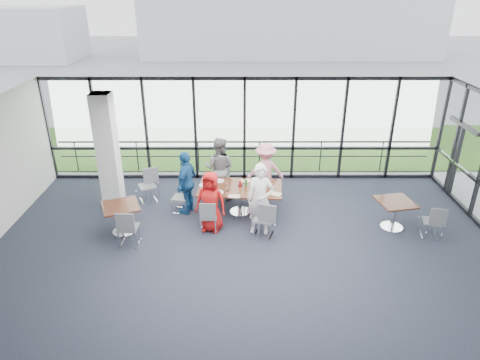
{
  "coord_description": "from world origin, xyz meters",
  "views": [
    {
      "loc": [
        -0.16,
        -7.45,
        5.66
      ],
      "look_at": [
        -0.14,
        2.42,
        1.1
      ],
      "focal_mm": 32.0,
      "sensor_mm": 36.0,
      "label": 1
    }
  ],
  "objects_px": {
    "chair_main_nl": "(209,216)",
    "chair_main_fl": "(221,179)",
    "diner_far_left": "(219,168)",
    "side_table_left": "(121,210)",
    "side_table_right": "(395,206)",
    "diner_far_right": "(265,171)",
    "diner_near_left": "(211,202)",
    "chair_main_end": "(180,198)",
    "chair_spare_r": "(432,221)",
    "diner_near_right": "(260,199)",
    "diner_end": "(187,182)",
    "main_table": "(240,191)",
    "chair_spare_la": "(128,228)",
    "structural_column": "(108,153)",
    "chair_spare_lb": "(147,186)",
    "chair_main_nr": "(264,219)",
    "chair_main_fr": "(263,182)"
  },
  "relations": [
    {
      "from": "diner_near_left",
      "to": "chair_main_nl",
      "type": "height_order",
      "value": "diner_near_left"
    },
    {
      "from": "diner_far_left",
      "to": "chair_spare_lb",
      "type": "bearing_deg",
      "value": 23.45
    },
    {
      "from": "chair_main_fl",
      "to": "chair_spare_lb",
      "type": "xyz_separation_m",
      "value": [
        -2.06,
        -0.46,
        -0.02
      ]
    },
    {
      "from": "main_table",
      "to": "chair_main_nl",
      "type": "height_order",
      "value": "chair_main_nl"
    },
    {
      "from": "main_table",
      "to": "chair_main_fr",
      "type": "distance_m",
      "value": 1.23
    },
    {
      "from": "diner_near_left",
      "to": "chair_main_nr",
      "type": "xyz_separation_m",
      "value": [
        1.29,
        -0.3,
        -0.32
      ]
    },
    {
      "from": "side_table_left",
      "to": "diner_near_right",
      "type": "relative_size",
      "value": 0.61
    },
    {
      "from": "main_table",
      "to": "diner_end",
      "type": "bearing_deg",
      "value": -178.19
    },
    {
      "from": "main_table",
      "to": "chair_spare_la",
      "type": "relative_size",
      "value": 2.47
    },
    {
      "from": "diner_far_right",
      "to": "diner_near_left",
      "type": "bearing_deg",
      "value": 48.27
    },
    {
      "from": "chair_spare_r",
      "to": "structural_column",
      "type": "bearing_deg",
      "value": -176.77
    },
    {
      "from": "chair_main_nl",
      "to": "chair_main_fl",
      "type": "xyz_separation_m",
      "value": [
        0.23,
        2.1,
        0.05
      ]
    },
    {
      "from": "diner_far_right",
      "to": "chair_spare_lb",
      "type": "distance_m",
      "value": 3.36
    },
    {
      "from": "main_table",
      "to": "chair_main_end",
      "type": "xyz_separation_m",
      "value": [
        -1.6,
        0.05,
        -0.23
      ]
    },
    {
      "from": "side_table_right",
      "to": "diner_far_right",
      "type": "distance_m",
      "value": 3.59
    },
    {
      "from": "diner_near_right",
      "to": "chair_main_end",
      "type": "xyz_separation_m",
      "value": [
        -2.1,
        1.04,
        -0.49
      ]
    },
    {
      "from": "side_table_right",
      "to": "diner_far_right",
      "type": "height_order",
      "value": "diner_far_right"
    },
    {
      "from": "chair_main_nr",
      "to": "chair_main_fr",
      "type": "bearing_deg",
      "value": 104.26
    },
    {
      "from": "side_table_left",
      "to": "chair_spare_la",
      "type": "relative_size",
      "value": 1.2
    },
    {
      "from": "side_table_left",
      "to": "diner_far_right",
      "type": "xyz_separation_m",
      "value": [
        3.63,
        1.94,
        0.19
      ]
    },
    {
      "from": "chair_spare_la",
      "to": "diner_near_left",
      "type": "bearing_deg",
      "value": 21.79
    },
    {
      "from": "chair_main_fl",
      "to": "diner_far_right",
      "type": "bearing_deg",
      "value": 161.46
    },
    {
      "from": "diner_end",
      "to": "chair_spare_lb",
      "type": "xyz_separation_m",
      "value": [
        -1.2,
        0.61,
        -0.41
      ]
    },
    {
      "from": "structural_column",
      "to": "diner_near_left",
      "type": "height_order",
      "value": "structural_column"
    },
    {
      "from": "chair_main_nl",
      "to": "chair_main_nr",
      "type": "distance_m",
      "value": 1.37
    },
    {
      "from": "side_table_left",
      "to": "chair_spare_la",
      "type": "xyz_separation_m",
      "value": [
        0.29,
        -0.56,
        -0.17
      ]
    },
    {
      "from": "main_table",
      "to": "chair_spare_r",
      "type": "relative_size",
      "value": 2.74
    },
    {
      "from": "side_table_left",
      "to": "diner_far_left",
      "type": "distance_m",
      "value": 3.03
    },
    {
      "from": "chair_main_fl",
      "to": "diner_far_left",
      "type": "bearing_deg",
      "value": 71.12
    },
    {
      "from": "side_table_left",
      "to": "chair_spare_lb",
      "type": "bearing_deg",
      "value": 79.96
    },
    {
      "from": "chair_main_end",
      "to": "chair_spare_r",
      "type": "relative_size",
      "value": 1.0
    },
    {
      "from": "side_table_left",
      "to": "chair_main_nl",
      "type": "distance_m",
      "value": 2.14
    },
    {
      "from": "diner_near_right",
      "to": "chair_spare_la",
      "type": "bearing_deg",
      "value": -159.47
    },
    {
      "from": "chair_spare_la",
      "to": "main_table",
      "type": "bearing_deg",
      "value": 32.92
    },
    {
      "from": "chair_main_nr",
      "to": "chair_spare_lb",
      "type": "xyz_separation_m",
      "value": [
        -3.18,
        1.85,
        -0.01
      ]
    },
    {
      "from": "side_table_left",
      "to": "side_table_right",
      "type": "relative_size",
      "value": 1.13
    },
    {
      "from": "main_table",
      "to": "diner_far_right",
      "type": "distance_m",
      "value": 1.19
    },
    {
      "from": "side_table_right",
      "to": "chair_main_fr",
      "type": "xyz_separation_m",
      "value": [
        -3.19,
        1.81,
        -0.19
      ]
    },
    {
      "from": "diner_near_right",
      "to": "chair_main_nr",
      "type": "relative_size",
      "value": 1.93
    },
    {
      "from": "structural_column",
      "to": "diner_end",
      "type": "distance_m",
      "value": 2.19
    },
    {
      "from": "diner_far_left",
      "to": "diner_end",
      "type": "height_order",
      "value": "diner_far_left"
    },
    {
      "from": "diner_far_left",
      "to": "diner_end",
      "type": "relative_size",
      "value": 1.04
    },
    {
      "from": "chair_main_end",
      "to": "chair_spare_lb",
      "type": "height_order",
      "value": "chair_spare_lb"
    },
    {
      "from": "chair_spare_lb",
      "to": "structural_column",
      "type": "bearing_deg",
      "value": -0.4
    },
    {
      "from": "structural_column",
      "to": "main_table",
      "type": "xyz_separation_m",
      "value": [
        3.46,
        -0.28,
        -0.95
      ]
    },
    {
      "from": "chair_spare_lb",
      "to": "side_table_left",
      "type": "bearing_deg",
      "value": 54.99
    },
    {
      "from": "structural_column",
      "to": "chair_main_fr",
      "type": "relative_size",
      "value": 3.66
    },
    {
      "from": "structural_column",
      "to": "main_table",
      "type": "bearing_deg",
      "value": -4.66
    },
    {
      "from": "diner_near_left",
      "to": "diner_far_left",
      "type": "relative_size",
      "value": 0.87
    },
    {
      "from": "chair_main_nr",
      "to": "chair_spare_lb",
      "type": "bearing_deg",
      "value": 166.52
    }
  ]
}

